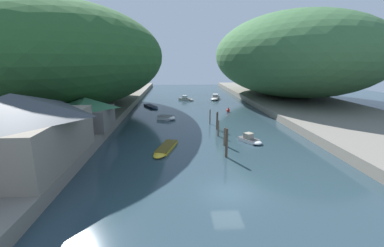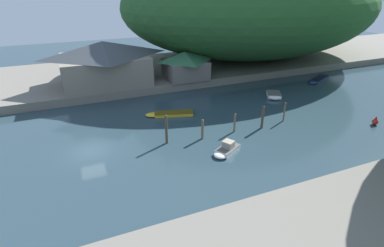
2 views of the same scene
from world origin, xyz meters
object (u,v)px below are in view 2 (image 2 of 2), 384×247
channel_buoy_near (375,121)px  waterfront_building (105,62)px  boat_moored_right (226,150)px  boat_far_upstream (168,114)px  boathouse_shed (185,64)px  boat_small_dinghy (274,96)px  boat_navy_launch (318,80)px  person_on_quay (147,79)px

channel_buoy_near → waterfront_building: bearing=-131.6°
boat_moored_right → boat_far_upstream: (-11.22, -2.59, -0.15)m
boathouse_shed → boat_small_dinghy: bearing=43.2°
boat_navy_launch → boat_moored_right: (15.35, -26.40, 0.15)m
boat_navy_launch → boat_far_upstream: boat_navy_launch is taller
boat_navy_launch → channel_buoy_near: (16.41, -6.31, 0.22)m
boat_small_dinghy → boat_navy_launch: boat_small_dinghy is taller
boathouse_shed → boat_moored_right: boathouse_shed is taller
boat_small_dinghy → waterfront_building: bearing=-1.6°
boathouse_shed → channel_buoy_near: (23.32, 16.01, -3.07)m
boathouse_shed → channel_buoy_near: size_ratio=6.41×
boat_small_dinghy → boat_far_upstream: size_ratio=0.59×
boathouse_shed → boat_far_upstream: 13.32m
waterfront_building → boat_far_upstream: waterfront_building is taller
person_on_quay → waterfront_building: bearing=146.8°
boat_far_upstream → boathouse_shed: bearing=-15.9°
waterfront_building → boat_far_upstream: (13.05, 5.86, -4.42)m
waterfront_building → channel_buoy_near: waterfront_building is taller
boat_moored_right → boat_far_upstream: size_ratio=0.58×
person_on_quay → boat_small_dinghy: bearing=-32.3°
channel_buoy_near → boat_navy_launch: bearing=159.0°
boathouse_shed → person_on_quay: size_ratio=4.17×
channel_buoy_near → boat_far_upstream: bearing=-118.4°
waterfront_building → person_on_quay: waterfront_building is taller
waterfront_building → person_on_quay: bearing=59.9°
channel_buoy_near → boat_small_dinghy: bearing=-155.0°
boat_navy_launch → boat_small_dinghy: bearing=82.2°
waterfront_building → channel_buoy_near: (25.33, 28.54, -4.19)m
person_on_quay → boat_far_upstream: bearing=-92.1°
boat_moored_right → waterfront_building: bearing=-11.4°
boat_far_upstream → boat_small_dinghy: bearing=-74.2°
boat_navy_launch → channel_buoy_near: 17.58m
person_on_quay → channel_buoy_near: bearing=-47.0°
boat_small_dinghy → channel_buoy_near: bearing=142.9°
boat_far_upstream → person_on_quay: (-9.74, -0.16, 2.01)m
boat_small_dinghy → boat_far_upstream: 16.88m
boat_moored_right → person_on_quay: person_on_quay is taller
boat_small_dinghy → boat_moored_right: 18.28m
waterfront_building → boat_navy_launch: bearing=75.6°
channel_buoy_near → person_on_quay: person_on_quay is taller
waterfront_building → boat_far_upstream: bearing=24.2°
boat_small_dinghy → boat_moored_right: bearing=66.5°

